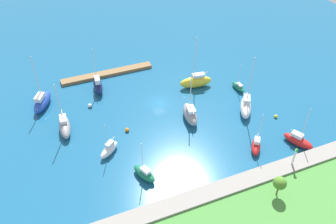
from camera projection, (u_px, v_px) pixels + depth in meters
The scene contains 20 objects.
water at pixel (159, 103), 77.23m from camera, with size 160.00×160.00×0.00m, color #19567F.
pier_dock at pixel (107, 74), 85.99m from camera, with size 23.02×2.33×0.77m, color olive.
breakwater at pixel (217, 192), 57.13m from camera, with size 63.69×3.24×1.29m, color gray.
shoreline_park at pixel (235, 220), 53.10m from camera, with size 63.08×13.81×0.91m, color #478C3D.
harbor_beacon at pixel (295, 155), 59.81m from camera, with size 0.56×0.56×3.73m.
park_tree_west at pixel (280, 183), 54.61m from camera, with size 2.20×2.20×3.98m.
sailboat_gray_off_beacon at pixel (65, 126), 69.00m from camera, with size 2.65×7.32×11.81m.
sailboat_green_west_end at pixel (238, 87), 80.77m from camera, with size 1.62×4.57×6.75m.
sailboat_white_far_north at pixel (109, 149), 64.33m from camera, with size 4.77×4.25×7.38m.
sailboat_red_far_south at pixel (256, 146), 65.04m from camera, with size 4.10×4.72×9.02m.
sailboat_navy_near_pier at pixel (98, 85), 80.00m from camera, with size 2.48×6.88×10.77m.
sailboat_yellow_inner_mooring at pixel (196, 81), 81.11m from camera, with size 7.98×3.33×13.19m.
sailboat_blue_mid_basin at pixel (42, 101), 75.26m from camera, with size 5.72×7.98×12.49m.
sailboat_gray_lone_north at pixel (190, 114), 71.77m from camera, with size 3.68×7.35×11.26m.
sailboat_green_center_basin at pixel (144, 173), 59.79m from camera, with size 3.68×5.38×8.10m.
sailboat_white_by_breakwater at pixel (246, 106), 73.67m from camera, with size 5.75×7.38×13.87m.
sailboat_red_outer_mooring at pixel (298, 140), 66.21m from camera, with size 4.45×6.23×9.07m.
mooring_buoy_orange at pixel (127, 130), 69.49m from camera, with size 0.83×0.83×0.83m, color orange.
mooring_buoy_yellow at pixel (276, 116), 72.91m from camera, with size 0.73×0.73×0.73m, color yellow.
mooring_buoy_white at pixel (90, 106), 75.72m from camera, with size 0.87×0.87×0.87m, color white.
Camera 1 is at (21.13, 57.53, 47.09)m, focal length 36.43 mm.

